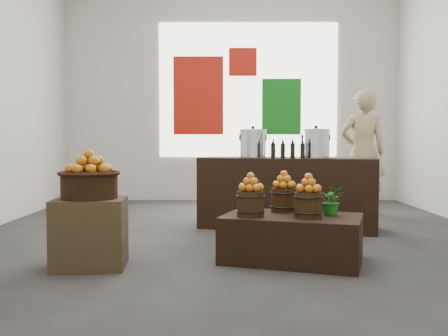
{
  "coord_description": "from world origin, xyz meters",
  "views": [
    {
      "loc": [
        -0.11,
        -5.57,
        1.07
      ],
      "look_at": [
        -0.13,
        -0.4,
        0.79
      ],
      "focal_mm": 40.0,
      "sensor_mm": 36.0,
      "label": 1
    }
  ],
  "objects_px": {
    "display_table": "(292,238)",
    "wicker_basket": "(89,186)",
    "shopper": "(363,152)",
    "crate": "(90,233)",
    "stock_pot_center": "(316,144)",
    "counter": "(287,193)",
    "stock_pot_left": "(253,144)"
  },
  "relations": [
    {
      "from": "crate",
      "to": "wicker_basket",
      "type": "distance_m",
      "value": 0.4
    },
    {
      "from": "display_table",
      "to": "stock_pot_left",
      "type": "xyz_separation_m",
      "value": [
        -0.25,
        1.82,
        0.83
      ]
    },
    {
      "from": "stock_pot_left",
      "to": "stock_pot_center",
      "type": "bearing_deg",
      "value": -14.77
    },
    {
      "from": "crate",
      "to": "stock_pot_center",
      "type": "height_order",
      "value": "stock_pot_center"
    },
    {
      "from": "counter",
      "to": "shopper",
      "type": "height_order",
      "value": "shopper"
    },
    {
      "from": "crate",
      "to": "stock_pot_left",
      "type": "relative_size",
      "value": 1.78
    },
    {
      "from": "crate",
      "to": "stock_pot_left",
      "type": "distance_m",
      "value": 2.64
    },
    {
      "from": "counter",
      "to": "stock_pot_center",
      "type": "height_order",
      "value": "stock_pot_center"
    },
    {
      "from": "display_table",
      "to": "stock_pot_left",
      "type": "distance_m",
      "value": 2.02
    },
    {
      "from": "wicker_basket",
      "to": "display_table",
      "type": "xyz_separation_m",
      "value": [
        1.74,
        0.22,
        -0.49
      ]
    },
    {
      "from": "stock_pot_left",
      "to": "shopper",
      "type": "relative_size",
      "value": 0.18
    },
    {
      "from": "crate",
      "to": "stock_pot_left",
      "type": "height_order",
      "value": "stock_pot_left"
    },
    {
      "from": "shopper",
      "to": "stock_pot_center",
      "type": "bearing_deg",
      "value": 55.1
    },
    {
      "from": "wicker_basket",
      "to": "shopper",
      "type": "xyz_separation_m",
      "value": [
        3.16,
        3.14,
        0.22
      ]
    },
    {
      "from": "shopper",
      "to": "wicker_basket",
      "type": "bearing_deg",
      "value": 45.55
    },
    {
      "from": "crate",
      "to": "stock_pot_center",
      "type": "bearing_deg",
      "value": 39.57
    },
    {
      "from": "crate",
      "to": "stock_pot_left",
      "type": "xyz_separation_m",
      "value": [
        1.49,
        2.05,
        0.74
      ]
    },
    {
      "from": "wicker_basket",
      "to": "counter",
      "type": "bearing_deg",
      "value": 45.38
    },
    {
      "from": "crate",
      "to": "shopper",
      "type": "relative_size",
      "value": 0.32
    },
    {
      "from": "counter",
      "to": "wicker_basket",
      "type": "bearing_deg",
      "value": -119.86
    },
    {
      "from": "wicker_basket",
      "to": "display_table",
      "type": "relative_size",
      "value": 0.39
    },
    {
      "from": "display_table",
      "to": "stock_pot_left",
      "type": "height_order",
      "value": "stock_pot_left"
    },
    {
      "from": "display_table",
      "to": "wicker_basket",
      "type": "bearing_deg",
      "value": -154.94
    },
    {
      "from": "stock_pot_center",
      "to": "shopper",
      "type": "height_order",
      "value": "shopper"
    },
    {
      "from": "display_table",
      "to": "counter",
      "type": "xyz_separation_m",
      "value": [
        0.17,
        1.71,
        0.23
      ]
    },
    {
      "from": "counter",
      "to": "stock_pot_center",
      "type": "bearing_deg",
      "value": 0.0
    },
    {
      "from": "display_table",
      "to": "shopper",
      "type": "distance_m",
      "value": 3.32
    },
    {
      "from": "stock_pot_left",
      "to": "stock_pot_center",
      "type": "xyz_separation_m",
      "value": [
        0.75,
        -0.2,
        0.0
      ]
    },
    {
      "from": "shopper",
      "to": "counter",
      "type": "bearing_deg",
      "value": 44.59
    },
    {
      "from": "wicker_basket",
      "to": "counter",
      "type": "distance_m",
      "value": 2.73
    },
    {
      "from": "stock_pot_left",
      "to": "stock_pot_center",
      "type": "height_order",
      "value": "same"
    },
    {
      "from": "crate",
      "to": "stock_pot_center",
      "type": "distance_m",
      "value": 3.0
    }
  ]
}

